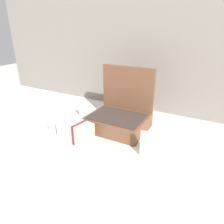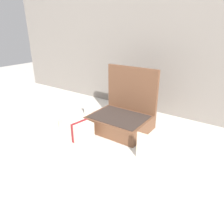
{
  "view_description": "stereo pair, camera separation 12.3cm",
  "coord_description": "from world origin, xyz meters",
  "px_view_note": "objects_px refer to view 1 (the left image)",
  "views": [
    {
      "loc": [
        0.52,
        -1.02,
        0.66
      ],
      "look_at": [
        -0.03,
        -0.02,
        0.18
      ],
      "focal_mm": 32.83,
      "sensor_mm": 36.0,
      "label": 1
    },
    {
      "loc": [
        0.62,
        -0.95,
        0.66
      ],
      "look_at": [
        -0.03,
        -0.02,
        0.18
      ],
      "focal_mm": 32.83,
      "sensor_mm": 36.0,
      "label": 2
    }
  ],
  "objects_px": {
    "coffee_mug": "(53,124)",
    "poster_card_right": "(84,111)",
    "cream_toiletry_bag": "(76,131)",
    "info_card_left": "(151,146)",
    "open_suitcase": "(120,116)"
  },
  "relations": [
    {
      "from": "info_card_left",
      "to": "poster_card_right",
      "type": "distance_m",
      "value": 0.68
    },
    {
      "from": "open_suitcase",
      "to": "info_card_left",
      "type": "distance_m",
      "value": 0.4
    },
    {
      "from": "open_suitcase",
      "to": "coffee_mug",
      "type": "bearing_deg",
      "value": -145.89
    },
    {
      "from": "cream_toiletry_bag",
      "to": "info_card_left",
      "type": "bearing_deg",
      "value": 3.88
    },
    {
      "from": "coffee_mug",
      "to": "poster_card_right",
      "type": "relative_size",
      "value": 0.98
    },
    {
      "from": "cream_toiletry_bag",
      "to": "open_suitcase",
      "type": "bearing_deg",
      "value": 59.76
    },
    {
      "from": "open_suitcase",
      "to": "info_card_left",
      "type": "relative_size",
      "value": 2.63
    },
    {
      "from": "coffee_mug",
      "to": "cream_toiletry_bag",
      "type": "bearing_deg",
      "value": -7.21
    },
    {
      "from": "open_suitcase",
      "to": "info_card_left",
      "type": "height_order",
      "value": "open_suitcase"
    },
    {
      "from": "open_suitcase",
      "to": "cream_toiletry_bag",
      "type": "xyz_separation_m",
      "value": [
        -0.16,
        -0.28,
        -0.03
      ]
    },
    {
      "from": "coffee_mug",
      "to": "info_card_left",
      "type": "distance_m",
      "value": 0.68
    },
    {
      "from": "cream_toiletry_bag",
      "to": "poster_card_right",
      "type": "distance_m",
      "value": 0.34
    },
    {
      "from": "cream_toiletry_bag",
      "to": "poster_card_right",
      "type": "bearing_deg",
      "value": 117.02
    },
    {
      "from": "coffee_mug",
      "to": "poster_card_right",
      "type": "bearing_deg",
      "value": 78.01
    },
    {
      "from": "cream_toiletry_bag",
      "to": "info_card_left",
      "type": "xyz_separation_m",
      "value": [
        0.47,
        0.03,
        0.02
      ]
    }
  ]
}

